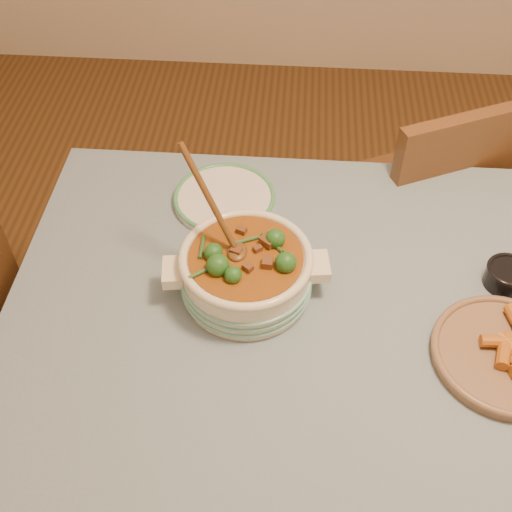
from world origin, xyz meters
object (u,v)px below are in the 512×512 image
at_px(stew_casserole, 246,269).
at_px(fried_plate, 505,353).
at_px(dining_table, 399,358).
at_px(chair_far, 426,204).
at_px(white_plate, 224,198).
at_px(condiment_bowl, 507,275).

height_order(stew_casserole, fried_plate, stew_casserole).
bearing_deg(dining_table, chair_far, 76.91).
distance_m(white_plate, fried_plate, 0.72).
height_order(stew_casserole, condiment_bowl, stew_casserole).
bearing_deg(white_plate, stew_casserole, -74.39).
xyz_separation_m(stew_casserole, fried_plate, (0.52, -0.14, -0.05)).
xyz_separation_m(dining_table, chair_far, (0.15, 0.65, -0.15)).
bearing_deg(chair_far, condiment_bowl, 72.79).
height_order(stew_casserole, chair_far, stew_casserole).
bearing_deg(dining_table, white_plate, 138.54).
bearing_deg(fried_plate, dining_table, 165.38).
xyz_separation_m(stew_casserole, chair_far, (0.49, 0.57, -0.31)).
bearing_deg(chair_far, white_plate, 2.49).
relative_size(stew_casserole, fried_plate, 1.01).
bearing_deg(dining_table, stew_casserole, 165.24).
bearing_deg(stew_casserole, condiment_bowl, 6.23).
relative_size(condiment_bowl, chair_far, 0.12).
xyz_separation_m(dining_table, fried_plate, (0.18, -0.05, 0.11)).
xyz_separation_m(dining_table, white_plate, (-0.41, 0.36, 0.10)).
relative_size(dining_table, fried_plate, 4.84).
bearing_deg(white_plate, chair_far, 27.41).
relative_size(white_plate, chair_far, 0.28).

